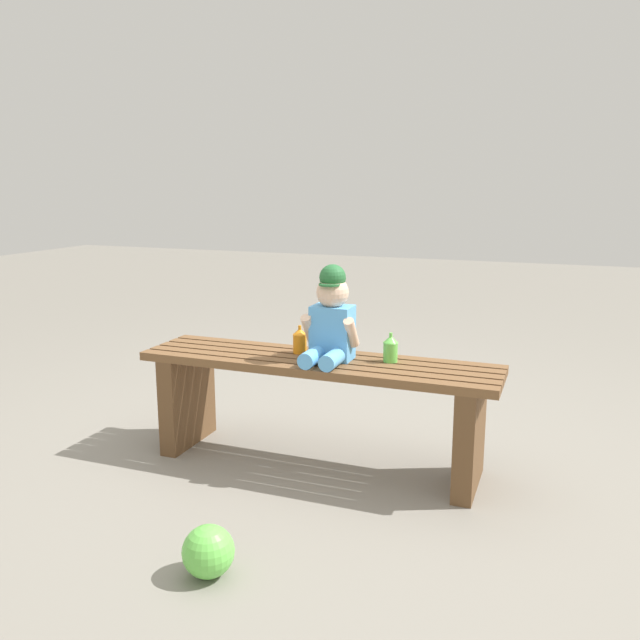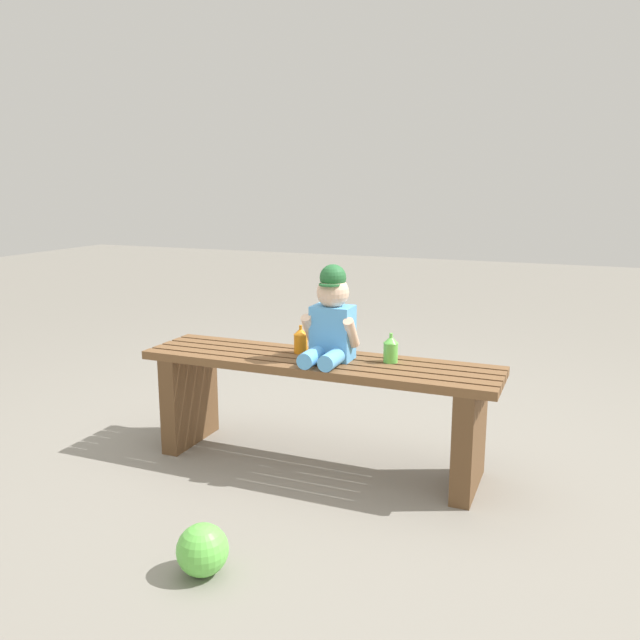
{
  "view_description": "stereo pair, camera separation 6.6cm",
  "coord_description": "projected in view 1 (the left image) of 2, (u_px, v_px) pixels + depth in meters",
  "views": [
    {
      "loc": [
        0.97,
        -2.52,
        1.21
      ],
      "look_at": [
        0.03,
        -0.05,
        0.66
      ],
      "focal_mm": 36.77,
      "sensor_mm": 36.0,
      "label": 1
    },
    {
      "loc": [
        1.03,
        -2.49,
        1.21
      ],
      "look_at": [
        0.03,
        -0.05,
        0.66
      ],
      "focal_mm": 36.77,
      "sensor_mm": 36.0,
      "label": 2
    }
  ],
  "objects": [
    {
      "name": "toy_ball",
      "position": [
        208.0,
        551.0,
        2.04
      ],
      "size": [
        0.17,
        0.17,
        0.17
      ],
      "primitive_type": "sphere",
      "color": "#66CC4C",
      "rests_on": "ground_plane"
    },
    {
      "name": "child_figure",
      "position": [
        331.0,
        319.0,
        2.73
      ],
      "size": [
        0.23,
        0.27,
        0.4
      ],
      "color": "#59A5E5",
      "rests_on": "park_bench"
    },
    {
      "name": "ground_plane",
      "position": [
        318.0,
        463.0,
        2.89
      ],
      "size": [
        16.0,
        16.0,
        0.0
      ],
      "primitive_type": "plane",
      "color": "gray"
    },
    {
      "name": "park_bench",
      "position": [
        317.0,
        395.0,
        2.82
      ],
      "size": [
        1.55,
        0.37,
        0.48
      ],
      "color": "brown",
      "rests_on": "ground_plane"
    },
    {
      "name": "sippy_cup_left",
      "position": [
        300.0,
        340.0,
        2.87
      ],
      "size": [
        0.06,
        0.06,
        0.12
      ],
      "color": "orange",
      "rests_on": "park_bench"
    },
    {
      "name": "sippy_cup_right",
      "position": [
        390.0,
        348.0,
        2.73
      ],
      "size": [
        0.06,
        0.06,
        0.12
      ],
      "color": "#66CC4C",
      "rests_on": "park_bench"
    }
  ]
}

